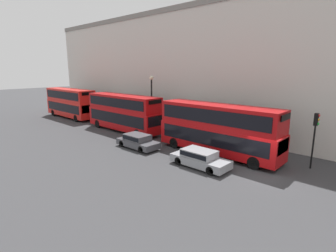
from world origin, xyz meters
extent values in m
plane|color=#38383A|center=(0.00, 0.00, 0.00)|extent=(200.00, 200.00, 0.00)
cube|color=beige|center=(7.00, 0.00, 7.15)|extent=(1.00, 80.00, 14.31)
cube|color=#B20C0F|center=(1.60, 4.63, 1.41)|extent=(2.55, 11.02, 2.12)
cube|color=#B20C0F|center=(1.60, 4.63, 3.41)|extent=(2.50, 10.80, 1.88)
cube|color=black|center=(1.60, 4.63, 1.67)|extent=(2.59, 10.14, 1.19)
cube|color=black|center=(1.60, 4.63, 3.51)|extent=(2.59, 10.14, 1.13)
cube|color=black|center=(1.60, -0.85, 1.84)|extent=(2.17, 0.06, 1.06)
cube|color=black|center=(1.60, -0.85, 3.98)|extent=(1.78, 0.06, 0.45)
cylinder|color=black|center=(0.48, 0.72, 0.50)|extent=(0.30, 1.00, 1.00)
cylinder|color=black|center=(2.73, 0.72, 0.50)|extent=(0.30, 1.00, 1.00)
cylinder|color=black|center=(0.48, 8.54, 0.50)|extent=(0.30, 1.00, 1.00)
cylinder|color=black|center=(2.73, 8.54, 0.50)|extent=(0.30, 1.00, 1.00)
cube|color=#B20C0F|center=(1.60, 17.60, 1.46)|extent=(2.55, 10.83, 2.23)
cube|color=#B20C0F|center=(1.60, 17.60, 3.44)|extent=(2.50, 10.61, 1.72)
cube|color=black|center=(1.60, 17.60, 1.73)|extent=(2.59, 9.96, 1.25)
cube|color=black|center=(1.60, 17.60, 3.52)|extent=(2.59, 9.96, 1.03)
cube|color=black|center=(1.60, 12.22, 1.91)|extent=(2.17, 0.06, 1.11)
cube|color=black|center=(1.60, 12.22, 3.95)|extent=(1.78, 0.06, 0.41)
cylinder|color=black|center=(0.48, 13.79, 0.50)|extent=(0.30, 1.00, 1.00)
cylinder|color=black|center=(2.73, 13.79, 0.50)|extent=(0.30, 1.00, 1.00)
cylinder|color=black|center=(0.48, 21.41, 0.50)|extent=(0.30, 1.00, 1.00)
cylinder|color=black|center=(2.73, 21.41, 0.50)|extent=(0.30, 1.00, 1.00)
cube|color=red|center=(1.60, 30.49, 1.43)|extent=(2.55, 10.40, 2.17)
cube|color=red|center=(1.60, 30.49, 3.43)|extent=(2.50, 10.19, 1.82)
cube|color=black|center=(1.60, 30.49, 1.69)|extent=(2.59, 9.56, 1.21)
cube|color=black|center=(1.60, 30.49, 3.52)|extent=(2.59, 9.56, 1.09)
cube|color=black|center=(1.60, 25.32, 1.87)|extent=(2.17, 0.06, 1.08)
cube|color=black|center=(1.60, 25.32, 3.97)|extent=(1.78, 0.06, 0.44)
cylinder|color=black|center=(0.48, 26.89, 0.50)|extent=(0.30, 1.00, 1.00)
cylinder|color=black|center=(2.73, 26.89, 0.50)|extent=(0.30, 1.00, 1.00)
cylinder|color=black|center=(0.48, 34.09, 0.50)|extent=(0.30, 1.00, 1.00)
cylinder|color=black|center=(2.73, 34.09, 0.50)|extent=(0.30, 1.00, 1.00)
cube|color=gray|center=(-1.80, 3.95, 0.47)|extent=(1.85, 4.57, 0.59)
cube|color=gray|center=(-1.80, 4.06, 1.04)|extent=(1.63, 2.51, 0.54)
cube|color=black|center=(-1.80, 4.06, 1.07)|extent=(1.66, 2.39, 0.35)
cylinder|color=black|center=(-2.61, 2.48, 0.32)|extent=(0.22, 0.64, 0.64)
cylinder|color=black|center=(-0.99, 2.48, 0.32)|extent=(0.22, 0.64, 0.64)
cylinder|color=black|center=(-2.61, 5.41, 0.32)|extent=(0.22, 0.64, 0.64)
cylinder|color=black|center=(-0.99, 5.41, 0.32)|extent=(0.22, 0.64, 0.64)
cube|color=#47474C|center=(-1.80, 11.11, 0.46)|extent=(1.87, 4.32, 0.56)
cube|color=#47474C|center=(-1.80, 11.21, 1.02)|extent=(1.64, 2.38, 0.55)
cube|color=black|center=(-1.80, 11.21, 1.04)|extent=(1.68, 2.26, 0.35)
cylinder|color=black|center=(-2.62, 9.72, 0.32)|extent=(0.22, 0.64, 0.64)
cylinder|color=black|center=(-0.98, 9.72, 0.32)|extent=(0.22, 0.64, 0.64)
cylinder|color=black|center=(-2.62, 12.49, 0.32)|extent=(0.22, 0.64, 0.64)
cylinder|color=black|center=(-0.98, 12.49, 0.32)|extent=(0.22, 0.64, 0.64)
cylinder|color=black|center=(3.53, -2.33, 1.64)|extent=(0.12, 0.12, 3.29)
cube|color=black|center=(3.53, -2.33, 3.74)|extent=(0.30, 0.26, 0.90)
sphere|color=red|center=(3.53, -2.47, 4.04)|extent=(0.18, 0.18, 0.18)
sphere|color=gold|center=(3.53, -2.47, 3.74)|extent=(0.18, 0.18, 0.18)
sphere|color=green|center=(3.53, -2.47, 3.44)|extent=(0.18, 0.18, 0.18)
cylinder|color=black|center=(3.56, 14.80, 3.03)|extent=(0.18, 0.18, 6.06)
sphere|color=beige|center=(3.56, 14.80, 6.28)|extent=(0.44, 0.44, 0.44)
camera|label=1|loc=(-17.27, -7.03, 7.31)|focal=28.00mm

